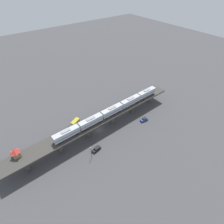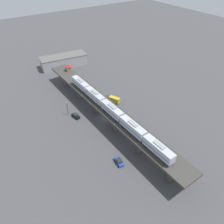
# 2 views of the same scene
# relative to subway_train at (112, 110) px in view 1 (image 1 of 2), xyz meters

# --- Properties ---
(ground_plane) EXTENTS (400.00, 400.00, 0.00)m
(ground_plane) POSITION_rel_subway_train_xyz_m (1.22, 7.49, -10.22)
(ground_plane) COLOR #424244
(elevated_viaduct) EXTENTS (10.64, 92.18, 7.68)m
(elevated_viaduct) POSITION_rel_subway_train_xyz_m (1.22, 7.31, -3.62)
(elevated_viaduct) COLOR #393733
(elevated_viaduct) RESTS_ON ground
(subway_train) EXTENTS (4.36, 62.45, 4.45)m
(subway_train) POSITION_rel_subway_train_xyz_m (0.00, 0.00, 0.00)
(subway_train) COLOR #ADB2BA
(subway_train) RESTS_ON elevated_viaduct
(signal_hut) EXTENTS (3.30, 3.30, 3.40)m
(signal_hut) POSITION_rel_subway_train_xyz_m (2.69, 45.29, -0.74)
(signal_hut) COLOR #8C7251
(signal_hut) RESTS_ON elevated_viaduct
(street_car_blue) EXTENTS (2.40, 4.60, 1.89)m
(street_car_blue) POSITION_rel_subway_train_xyz_m (-8.00, -16.11, -9.28)
(street_car_blue) COLOR #233D93
(street_car_blue) RESTS_ON ground
(street_car_black) EXTENTS (2.51, 4.64, 1.89)m
(street_car_black) POSITION_rel_subway_train_xyz_m (-8.87, 15.77, -9.28)
(street_car_black) COLOR black
(street_car_black) RESTS_ON ground
(delivery_truck) EXTENTS (5.08, 7.48, 3.20)m
(delivery_truck) POSITION_rel_subway_train_xyz_m (11.45, 16.19, -8.46)
(delivery_truck) COLOR #333338
(delivery_truck) RESTS_ON ground
(street_lamp) EXTENTS (0.44, 0.44, 6.94)m
(street_lamp) POSITION_rel_subway_train_xyz_m (-10.78, 19.52, -6.11)
(street_lamp) COLOR black
(street_lamp) RESTS_ON ground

